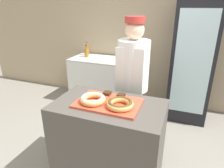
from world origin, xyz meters
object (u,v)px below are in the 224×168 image
Objects in this scene: donut_chocolate_glaze at (120,104)px; beverage_fridge at (192,62)px; brownie_back_left at (107,93)px; brownie_back_right at (121,95)px; baker_person at (132,84)px; serving_tray at (108,103)px; bottle_amber_b at (87,50)px; donut_light_glaze at (93,99)px; chest_freezer at (100,80)px; bottle_amber at (86,52)px.

beverage_fridge is at bearing 71.17° from donut_chocolate_glaze.
brownie_back_left and brownie_back_right have the same top height.
donut_chocolate_glaze is 0.72m from baker_person.
serving_tray is 2.28m from bottle_amber_b.
beverage_fridge is (0.69, 1.09, 0.07)m from baker_person.
donut_light_glaze is 2.01m from beverage_fridge.
brownie_back_left reaches higher than chest_freezer.
donut_chocolate_glaze is at bearing -108.83° from beverage_fridge.
donut_light_glaze is at bearing -116.50° from beverage_fridge.
brownie_back_left is 1.94m from bottle_amber.
donut_light_glaze is at bearing -60.35° from bottle_amber.
beverage_fridge reaches higher than bottle_amber_b.
serving_tray is 0.37× the size of baker_person.
chest_freezer is 0.66m from bottle_amber_b.
bottle_amber_b reaches higher than brownie_back_left.
donut_light_glaze is 0.28m from donut_chocolate_glaze.
donut_light_glaze is at bearing -135.77° from brownie_back_right.
baker_person is at bearing -41.71° from bottle_amber.
bottle_amber reaches higher than donut_chocolate_glaze.
beverage_fridge reaches higher than donut_light_glaze.
beverage_fridge is at bearing -4.88° from bottle_amber_b.
beverage_fridge is 2.00m from bottle_amber_b.
baker_person is 7.30× the size of bottle_amber.
beverage_fridge reaches higher than brownie_back_left.
baker_person is (0.21, 0.71, -0.07)m from donut_light_glaze.
donut_light_glaze is 0.96× the size of bottle_amber_b.
brownie_back_right is (-0.06, 0.22, -0.02)m from donut_chocolate_glaze.
serving_tray is 2.12m from bottle_amber.
brownie_back_left is at bearing -55.60° from bottle_amber.
donut_chocolate_glaze is 0.24× the size of chest_freezer.
serving_tray is at bearing -63.50° from brownie_back_left.
beverage_fridge is at bearing 62.22° from brownie_back_left.
brownie_back_right is (0.16, 0.00, 0.00)m from brownie_back_left.
serving_tray is at bearing -62.72° from chest_freezer.
beverage_fridge is 7.27× the size of bottle_amber_b.
donut_light_glaze is 3.45× the size of brownie_back_left.
brownie_back_right is at bearing -88.24° from baker_person.
bottle_amber_b is (-1.15, 1.76, 0.03)m from brownie_back_left.
brownie_back_right is 2.04m from bottle_amber.
chest_freezer is at bearing 131.44° from baker_person.
serving_tray is at bearing 158.41° from donut_chocolate_glaze.
baker_person is 1.53m from chest_freezer.
bottle_amber_b is (-1.30, 1.26, 0.09)m from baker_person.
donut_chocolate_glaze is 0.13× the size of beverage_fridge.
bottle_amber is at bearing -69.36° from bottle_amber_b.
bottle_amber reaches higher than chest_freezer.
donut_chocolate_glaze is 2.40m from bottle_amber_b.
chest_freezer is (-0.90, 1.75, -0.49)m from serving_tray.
donut_light_glaze is at bearing -67.16° from chest_freezer.
baker_person reaches higher than serving_tray.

